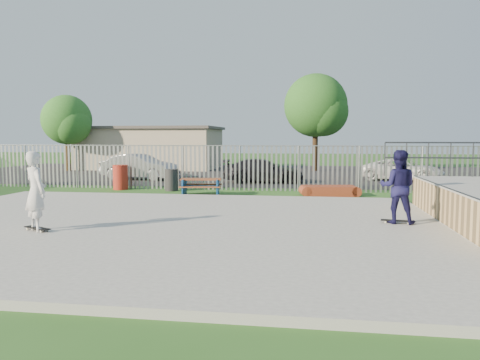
# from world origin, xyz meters

# --- Properties ---
(ground) EXTENTS (120.00, 120.00, 0.00)m
(ground) POSITION_xyz_m (0.00, 0.00, 0.00)
(ground) COLOR #2C5C1F
(ground) RESTS_ON ground
(concrete_slab) EXTENTS (15.00, 12.00, 0.15)m
(concrete_slab) POSITION_xyz_m (0.00, 0.00, 0.07)
(concrete_slab) COLOR gray
(concrete_slab) RESTS_ON ground
(fence) EXTENTS (26.04, 16.02, 2.00)m
(fence) POSITION_xyz_m (1.00, 4.59, 1.00)
(fence) COLOR gray
(fence) RESTS_ON ground
(picnic_table) EXTENTS (1.82, 1.57, 0.69)m
(picnic_table) POSITION_xyz_m (-0.28, 6.90, 0.35)
(picnic_table) COLOR brown
(picnic_table) RESTS_ON ground
(funbox) EXTENTS (2.13, 1.31, 0.40)m
(funbox) POSITION_xyz_m (4.90, 7.59, 0.20)
(funbox) COLOR maroon
(funbox) RESTS_ON ground
(trash_bin_red) EXTENTS (0.67, 0.67, 1.12)m
(trash_bin_red) POSITION_xyz_m (-4.42, 8.53, 0.56)
(trash_bin_red) COLOR maroon
(trash_bin_red) RESTS_ON ground
(trash_bin_grey) EXTENTS (0.58, 0.58, 0.96)m
(trash_bin_grey) POSITION_xyz_m (-1.97, 8.37, 0.48)
(trash_bin_grey) COLOR #242426
(trash_bin_grey) RESTS_ON ground
(parking_lot) EXTENTS (40.00, 18.00, 0.02)m
(parking_lot) POSITION_xyz_m (0.00, 19.00, 0.01)
(parking_lot) COLOR black
(parking_lot) RESTS_ON ground
(car_silver) EXTENTS (4.53, 2.20, 1.43)m
(car_silver) POSITION_xyz_m (-5.33, 13.35, 0.73)
(car_silver) COLOR #9E9FA3
(car_silver) RESTS_ON parking_lot
(car_dark) EXTENTS (4.34, 2.03, 1.23)m
(car_dark) POSITION_xyz_m (1.70, 12.64, 0.63)
(car_dark) COLOR black
(car_dark) RESTS_ON parking_lot
(car_white) EXTENTS (4.72, 3.29, 1.20)m
(car_white) POSITION_xyz_m (9.10, 14.77, 0.62)
(car_white) COLOR silver
(car_white) RESTS_ON parking_lot
(building) EXTENTS (10.40, 6.40, 3.20)m
(building) POSITION_xyz_m (-8.00, 23.00, 1.61)
(building) COLOR #B8A98D
(building) RESTS_ON ground
(tree_left) EXTENTS (3.48, 3.48, 5.37)m
(tree_left) POSITION_xyz_m (-12.94, 19.43, 3.61)
(tree_left) COLOR #41301A
(tree_left) RESTS_ON ground
(tree_mid) EXTENTS (4.44, 4.44, 6.85)m
(tree_mid) POSITION_xyz_m (4.44, 22.04, 4.61)
(tree_mid) COLOR #392716
(tree_mid) RESTS_ON ground
(skateboard_a) EXTENTS (0.82, 0.33, 0.08)m
(skateboard_a) POSITION_xyz_m (6.34, 0.76, 0.19)
(skateboard_a) COLOR black
(skateboard_a) RESTS_ON concrete_slab
(skateboard_b) EXTENTS (0.81, 0.53, 0.08)m
(skateboard_b) POSITION_xyz_m (-2.27, -1.52, 0.19)
(skateboard_b) COLOR black
(skateboard_b) RESTS_ON concrete_slab
(skater_navy) EXTENTS (1.02, 0.86, 1.88)m
(skater_navy) POSITION_xyz_m (6.34, 0.76, 1.09)
(skater_navy) COLOR #14123A
(skater_navy) RESTS_ON concrete_slab
(skater_white) EXTENTS (0.82, 0.77, 1.88)m
(skater_white) POSITION_xyz_m (-2.27, -1.52, 1.09)
(skater_white) COLOR silver
(skater_white) RESTS_ON concrete_slab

